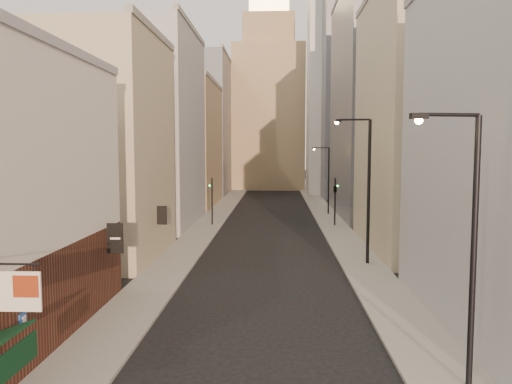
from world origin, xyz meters
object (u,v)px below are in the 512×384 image
(traffic_light_right, at_px, (335,189))
(streetlamp_mid, at_px, (365,182))
(traffic_light_left, at_px, (212,192))
(streetlamp_near, at_px, (468,236))
(streetlamp_far, at_px, (327,177))
(white_tower, at_px, (331,87))
(clock_tower, at_px, (269,101))

(traffic_light_right, bearing_deg, streetlamp_mid, 91.73)
(streetlamp_mid, relative_size, traffic_light_right, 2.00)
(traffic_light_left, bearing_deg, streetlamp_near, 93.50)
(streetlamp_far, bearing_deg, streetlamp_mid, -92.63)
(white_tower, xyz_separation_m, streetlamp_near, (-3.28, -71.84, -13.41))
(streetlamp_near, height_order, traffic_light_left, streetlamp_near)
(clock_tower, xyz_separation_m, traffic_light_right, (7.61, -50.82, -13.76))
(streetlamp_near, bearing_deg, traffic_light_right, 78.94)
(streetlamp_far, bearing_deg, clock_tower, 97.80)
(white_tower, distance_m, streetlamp_mid, 55.46)
(streetlamp_mid, bearing_deg, white_tower, 89.98)
(white_tower, xyz_separation_m, streetlamp_mid, (-3.38, -53.84, -12.89))
(streetlamp_far, bearing_deg, traffic_light_left, -147.03)
(traffic_light_right, bearing_deg, clock_tower, -79.79)
(clock_tower, xyz_separation_m, streetlamp_mid, (7.62, -67.84, -11.92))
(white_tower, height_order, streetlamp_mid, white_tower)
(white_tower, relative_size, traffic_light_right, 8.30)
(streetlamp_far, height_order, traffic_light_left, streetlamp_far)
(white_tower, relative_size, traffic_light_left, 8.30)
(streetlamp_far, relative_size, traffic_light_left, 1.63)
(white_tower, bearing_deg, streetlamp_near, -92.61)
(streetlamp_far, distance_m, traffic_light_right, 9.00)
(streetlamp_mid, xyz_separation_m, traffic_light_left, (-12.65, 16.92, -2.19))
(white_tower, bearing_deg, streetlamp_mid, -93.60)
(clock_tower, xyz_separation_m, traffic_light_left, (-5.04, -50.92, -14.11))
(traffic_light_right, bearing_deg, streetlamp_far, -88.57)
(clock_tower, xyz_separation_m, white_tower, (11.00, -14.00, 0.97))
(clock_tower, bearing_deg, streetlamp_mid, -83.59)
(clock_tower, distance_m, traffic_light_right, 53.20)
(white_tower, height_order, streetlamp_far, white_tower)
(streetlamp_near, bearing_deg, streetlamp_far, 78.85)
(white_tower, relative_size, streetlamp_far, 5.09)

